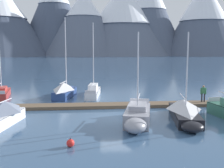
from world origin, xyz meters
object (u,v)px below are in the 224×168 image
Objects in this scene: sailboat_mid_dock_port at (65,90)px; mooring_buoy_channel_marker at (70,143)px; sailboat_outer_slip at (185,111)px; person_on_dock at (203,92)px; sailboat_far_berth at (137,116)px; sailboat_second_berth at (1,115)px; sailboat_mid_dock_starboard at (94,91)px; sailboat_nearest_berth at (2,93)px.

sailboat_mid_dock_port is 16.62m from mooring_buoy_channel_marker.
sailboat_mid_dock_port reaches higher than sailboat_outer_slip.
sailboat_outer_slip is 6.86m from person_on_dock.
mooring_buoy_channel_marker is at bearing -146.90° from sailboat_outer_slip.
sailboat_far_berth is (6.89, -11.90, -0.24)m from sailboat_mid_dock_port.
sailboat_far_berth is (10.18, -0.03, -0.20)m from sailboat_second_berth.
sailboat_nearest_berth is at bearing -178.70° from sailboat_mid_dock_starboard.
person_on_dock is (17.87, 6.69, 0.45)m from sailboat_second_berth.
sailboat_second_berth reaches higher than sailboat_far_berth.
sailboat_outer_slip is at bearing 33.10° from mooring_buoy_channel_marker.
person_on_dock is at bearing -19.53° from sailboat_mid_dock_port.
sailboat_mid_dock_starboard is (10.83, 0.25, 0.05)m from sailboat_nearest_berth.
person_on_dock is (14.59, -5.17, 0.40)m from sailboat_mid_dock_port.
sailboat_far_berth is 6.45m from mooring_buoy_channel_marker.
sailboat_nearest_berth is 0.93× the size of sailboat_mid_dock_port.
sailboat_nearest_berth is at bearing 166.23° from person_on_dock.
sailboat_far_berth is at bearing -59.93° from sailboat_mid_dock_port.
sailboat_second_berth is at bearing 140.79° from mooring_buoy_channel_marker.
sailboat_nearest_berth is at bearing 178.13° from sailboat_mid_dock_port.
sailboat_outer_slip is 13.30× the size of mooring_buoy_channel_marker.
sailboat_mid_dock_starboard reaches higher than person_on_dock.
person_on_dock reaches higher than mooring_buoy_channel_marker.
sailboat_outer_slip is at bearing -56.54° from sailboat_mid_dock_starboard.
sailboat_nearest_berth reaches higher than sailboat_second_berth.
mooring_buoy_channel_marker is (9.85, -16.69, -0.29)m from sailboat_nearest_berth.
sailboat_far_berth is at bearing -0.17° from sailboat_second_berth.
mooring_buoy_channel_marker is at bearing -137.39° from person_on_dock.
sailboat_far_berth is at bearing -40.12° from sailboat_nearest_berth.
sailboat_nearest_berth reaches higher than sailboat_outer_slip.
sailboat_second_berth is at bearing -118.09° from sailboat_mid_dock_starboard.
sailboat_outer_slip reaches higher than person_on_dock.
person_on_dock is (22.11, -5.42, 0.73)m from sailboat_nearest_berth.
sailboat_far_berth is 10.24m from person_on_dock.
sailboat_mid_dock_starboard is (6.60, 12.36, -0.23)m from sailboat_second_berth.
sailboat_nearest_berth is 1.25× the size of sailboat_far_berth.
sailboat_second_berth is at bearing -70.73° from sailboat_nearest_berth.
mooring_buoy_channel_marker is at bearing -93.32° from sailboat_mid_dock_starboard.
sailboat_far_berth is 4.08m from sailboat_outer_slip.
sailboat_mid_dock_port reaches higher than sailboat_far_berth.
sailboat_mid_dock_starboard is at bearing 153.33° from person_on_dock.
sailboat_mid_dock_starboard reaches higher than sailboat_outer_slip.
sailboat_outer_slip is at bearing -123.20° from person_on_dock.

